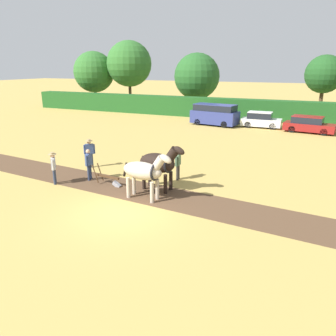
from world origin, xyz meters
TOP-DOWN VIEW (x-y plane):
  - ground_plane at (0.00, 0.00)m, footprint 240.00×240.00m
  - plowed_furrow_strip at (-4.37, 2.72)m, footprint 30.23×5.00m
  - hedgerow at (0.00, 27.66)m, footprint 61.19×1.85m
  - tree_far_left at (-24.98, 32.38)m, footprint 6.19×6.19m
  - tree_left at (-19.20, 33.34)m, footprint 6.68×6.68m
  - tree_center_left at (-8.48, 33.31)m, footprint 6.25×6.25m
  - tree_center at (7.46, 33.63)m, footprint 4.48×4.48m
  - draft_horse_lead_left at (0.19, 1.67)m, footprint 2.71×1.03m
  - draft_horse_lead_right at (0.30, 3.02)m, footprint 2.62×1.17m
  - plow at (-2.37, 2.56)m, footprint 1.70×0.49m
  - farmer_at_plow at (-3.84, 2.81)m, footprint 0.33×0.67m
  - farmer_beside_team at (0.56, 4.86)m, footprint 0.25×0.66m
  - farmer_onlooker_left at (-5.14, 1.53)m, footprint 0.47×0.54m
  - farmer_onlooker_right at (-5.23, 4.71)m, footprint 0.53×0.49m
  - parked_van at (-2.58, 22.48)m, footprint 5.13×2.75m
  - parked_car_left at (2.09, 23.13)m, footprint 3.91×1.80m
  - parked_car_center_left at (6.62, 22.23)m, footprint 4.68×2.37m

SIDE VIEW (x-z plane):
  - ground_plane at x=0.00m, z-range 0.00..0.00m
  - plowed_furrow_strip at x=-4.37m, z-range 0.00..0.01m
  - plow at x=-2.37m, z-range -0.24..0.88m
  - parked_car_center_left at x=6.62m, z-range -0.03..1.50m
  - parked_car_left at x=2.09m, z-range -0.03..1.53m
  - farmer_beside_team at x=0.56m, z-range 0.13..1.78m
  - farmer_at_plow at x=-3.84m, z-range 0.15..1.88m
  - farmer_onlooker_left at x=-5.14m, z-range 0.15..1.88m
  - farmer_onlooker_right at x=-5.23m, z-range 0.16..1.94m
  - parked_van at x=-2.58m, z-range 0.03..2.22m
  - hedgerow at x=0.00m, z-range 0.00..2.34m
  - draft_horse_lead_left at x=0.19m, z-range 0.17..2.56m
  - draft_horse_lead_right at x=0.30m, z-range 0.18..2.64m
  - tree_center_left at x=-8.48m, z-range 0.74..8.49m
  - tree_center at x=7.46m, z-range 1.38..8.69m
  - tree_far_left at x=-24.98m, z-range 0.99..9.18m
  - tree_left at x=-19.20m, z-range 1.47..11.11m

